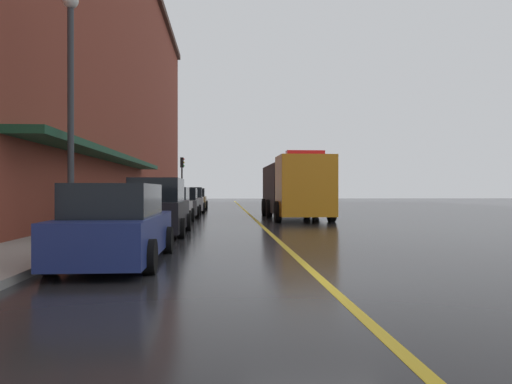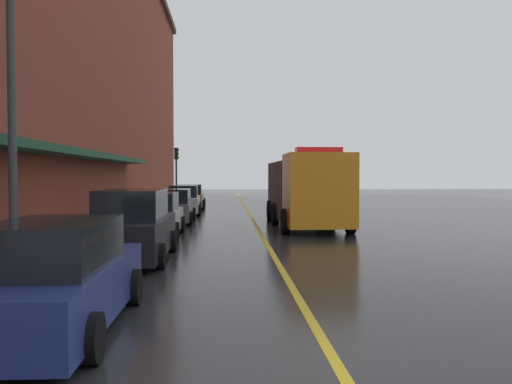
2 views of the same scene
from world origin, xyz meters
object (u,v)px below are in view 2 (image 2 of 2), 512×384
object	(u,v)px
parked_car_1	(134,227)
traffic_light_near	(176,164)
parked_car_0	(55,279)
utility_truck	(305,190)
parking_meter_1	(146,200)
parked_car_2	(156,216)
parking_meter_0	(28,237)
parked_car_3	(173,207)
parked_car_5	(190,197)
parked_car_4	(184,201)
street_lamp_left	(11,78)

from	to	relation	value
parked_car_1	traffic_light_near	distance (m)	27.87
parked_car_0	utility_truck	distance (m)	17.27
parking_meter_1	traffic_light_near	size ratio (longest dim) A/B	0.31
parked_car_0	utility_truck	world-z (taller)	utility_truck
parked_car_2	parking_meter_0	distance (m)	9.46
parked_car_3	parked_car_5	world-z (taller)	parked_car_5
parked_car_4	traffic_light_near	xyz separation A→B (m)	(-1.42, 10.62, 2.36)
parked_car_5	parking_meter_0	size ratio (longest dim) A/B	3.63
parked_car_2	utility_truck	bearing A→B (deg)	-59.09
parked_car_1	traffic_light_near	xyz separation A→B (m)	(-1.43, 27.74, 2.27)
parked_car_0	parked_car_3	xyz separation A→B (m)	(-0.07, 18.14, -0.00)
parked_car_4	parking_meter_1	world-z (taller)	parked_car_4
parked_car_4	utility_truck	bearing A→B (deg)	-143.28
parked_car_0	parking_meter_1	xyz separation A→B (m)	(-1.50, 18.98, 0.29)
parked_car_5	parking_meter_1	bearing A→B (deg)	171.45
parking_meter_1	traffic_light_near	world-z (taller)	traffic_light_near
parked_car_3	parked_car_4	size ratio (longest dim) A/B	1.04
parked_car_0	parking_meter_0	bearing A→B (deg)	25.85
parked_car_2	parking_meter_1	distance (m)	6.68
parked_car_0	traffic_light_near	xyz separation A→B (m)	(-1.44, 34.40, 2.38)
parked_car_3	traffic_light_near	bearing A→B (deg)	4.05
parked_car_1	utility_truck	world-z (taller)	utility_truck
parked_car_2	parked_car_5	xyz separation A→B (m)	(0.10, 17.05, 0.01)
parked_car_1	parked_car_4	size ratio (longest dim) A/B	1.10
parked_car_1	utility_truck	size ratio (longest dim) A/B	0.53
parked_car_0	parked_car_3	bearing A→B (deg)	0.09
parked_car_0	parked_car_2	xyz separation A→B (m)	(-0.17, 12.43, -0.00)
parking_meter_0	parked_car_2	bearing A→B (deg)	81.94
parked_car_2	parked_car_5	bearing A→B (deg)	-0.26
parked_car_4	street_lamp_left	xyz separation A→B (m)	(-2.08, -19.91, 3.60)
parked_car_3	parked_car_5	bearing A→B (deg)	-0.77
parked_car_1	parked_car_2	distance (m)	5.77
street_lamp_left	utility_truck	bearing A→B (deg)	56.41
parked_car_3	parking_meter_1	bearing A→B (deg)	58.96
parked_car_4	parking_meter_0	distance (m)	20.76
parked_car_2	utility_truck	xyz separation A→B (m)	(6.23, 3.71, 0.85)
parking_meter_0	traffic_light_near	bearing A→B (deg)	89.89
parking_meter_0	parking_meter_1	bearing A→B (deg)	90.00
parked_car_4	parking_meter_1	bearing A→B (deg)	161.07
parked_car_5	parked_car_0	bearing A→B (deg)	179.34
parked_car_4	parking_meter_0	xyz separation A→B (m)	(-1.48, -20.71, 0.26)
parked_car_3	parking_meter_0	bearing A→B (deg)	173.85
parked_car_0	parked_car_4	world-z (taller)	parked_car_4
traffic_light_near	parked_car_3	bearing A→B (deg)	-85.21
parked_car_0	parked_car_1	size ratio (longest dim) A/B	0.99
traffic_light_near	utility_truck	bearing A→B (deg)	-67.69
parking_meter_1	parked_car_0	bearing A→B (deg)	-85.49
parked_car_5	parking_meter_1	distance (m)	10.60
street_lamp_left	parked_car_1	bearing A→B (deg)	53.18
parking_meter_1	parked_car_1	bearing A→B (deg)	-83.09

